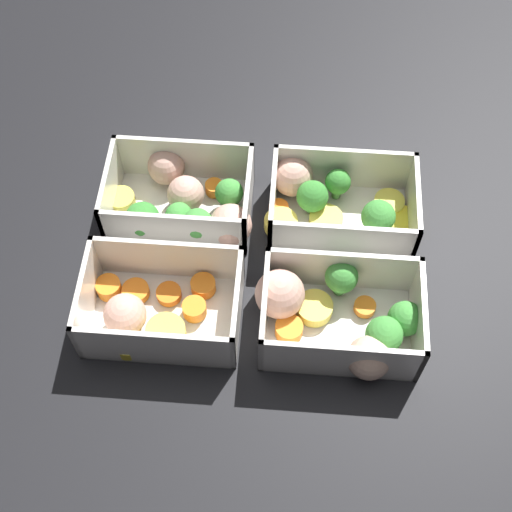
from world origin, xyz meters
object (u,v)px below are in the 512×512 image
container_near_left (154,309)px  container_near_right (338,316)px  container_far_right (334,203)px  container_far_left (186,202)px

container_near_left → container_near_right: size_ratio=0.89×
container_near_right → container_far_right: same height
container_near_left → container_near_right: same height
container_far_right → container_near_right: bearing=-87.5°
container_near_left → container_far_left: 0.13m
container_far_left → container_far_right: (0.16, 0.01, -0.00)m
container_near_left → container_near_right: (0.18, 0.00, 0.00)m
container_near_right → container_far_left: bearing=142.8°
container_near_left → container_far_left: same height
container_near_left → container_far_right: 0.23m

